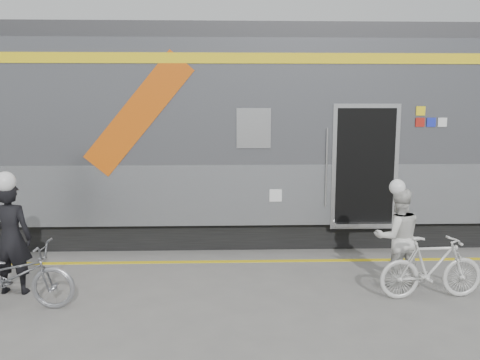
{
  "coord_description": "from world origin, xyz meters",
  "views": [
    {
      "loc": [
        -0.15,
        -6.22,
        2.7
      ],
      "look_at": [
        0.12,
        1.6,
        1.5
      ],
      "focal_mm": 38.0,
      "sensor_mm": 36.0,
      "label": 1
    }
  ],
  "objects_px": {
    "bicycle_left": "(11,276)",
    "woman": "(398,237)",
    "man": "(11,238)",
    "bicycle_right": "(432,267)"
  },
  "relations": [
    {
      "from": "bicycle_left",
      "to": "woman",
      "type": "height_order",
      "value": "woman"
    },
    {
      "from": "bicycle_left",
      "to": "woman",
      "type": "bearing_deg",
      "value": -80.3
    },
    {
      "from": "man",
      "to": "bicycle_right",
      "type": "relative_size",
      "value": 1.09
    },
    {
      "from": "man",
      "to": "woman",
      "type": "bearing_deg",
      "value": -176.18
    },
    {
      "from": "woman",
      "to": "bicycle_left",
      "type": "bearing_deg",
      "value": 3.8
    },
    {
      "from": "man",
      "to": "bicycle_right",
      "type": "bearing_deg",
      "value": 178.39
    },
    {
      "from": "woman",
      "to": "bicycle_right",
      "type": "bearing_deg",
      "value": 115.01
    },
    {
      "from": "man",
      "to": "bicycle_left",
      "type": "height_order",
      "value": "man"
    },
    {
      "from": "bicycle_left",
      "to": "man",
      "type": "bearing_deg",
      "value": 22.28
    },
    {
      "from": "woman",
      "to": "bicycle_right",
      "type": "relative_size",
      "value": 0.99
    }
  ]
}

